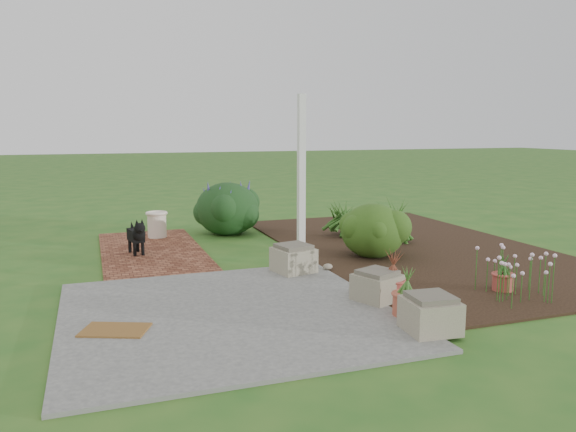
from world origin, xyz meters
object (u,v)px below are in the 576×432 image
object	(u,v)px
black_dog	(137,235)
evergreen_shrub	(373,229)
stone_trough_near	(430,316)
cream_ceramic_urn	(157,225)

from	to	relation	value
black_dog	evergreen_shrub	xyz separation A→B (m)	(3.48, -1.30, 0.10)
black_dog	evergreen_shrub	bearing A→B (deg)	-30.99
black_dog	evergreen_shrub	size ratio (longest dim) A/B	0.62
stone_trough_near	evergreen_shrub	size ratio (longest dim) A/B	0.48
stone_trough_near	evergreen_shrub	xyz separation A→B (m)	(1.05, 3.16, 0.26)
cream_ceramic_urn	black_dog	bearing A→B (deg)	-108.98
black_dog	cream_ceramic_urn	bearing A→B (deg)	60.50
black_dog	stone_trough_near	bearing A→B (deg)	-71.92
black_dog	cream_ceramic_urn	size ratio (longest dim) A/B	1.36
stone_trough_near	black_dog	size ratio (longest dim) A/B	0.78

